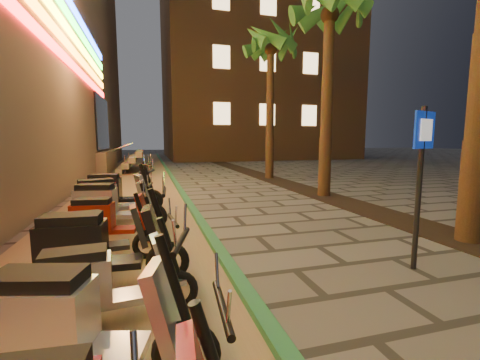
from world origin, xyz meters
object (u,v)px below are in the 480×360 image
object	(u,v)px
scooter_11	(116,191)
scooter_5	(102,282)
scooter_7	(97,235)
scooter_9	(110,204)
scooter_4	(76,323)
scooter_10	(110,198)
scooter_6	(97,247)
pedestrian_sign	(421,166)
scooter_8	(108,219)

from	to	relation	value
scooter_11	scooter_5	bearing A→B (deg)	-80.46
scooter_7	scooter_9	bearing A→B (deg)	84.81
scooter_4	scooter_7	xyz separation A→B (m)	(-0.22, 2.51, -0.05)
scooter_10	scooter_11	size ratio (longest dim) A/B	1.00
scooter_6	scooter_10	xyz separation A→B (m)	(-0.20, 3.40, 0.02)
scooter_4	pedestrian_sign	bearing A→B (deg)	30.14
scooter_6	scooter_8	size ratio (longest dim) A/B	1.13
scooter_4	scooter_9	bearing A→B (deg)	108.03
scooter_10	scooter_5	bearing A→B (deg)	-102.26
pedestrian_sign	scooter_6	size ratio (longest dim) A/B	1.29
scooter_8	scooter_10	size ratio (longest dim) A/B	0.86
scooter_9	scooter_10	world-z (taller)	scooter_10
scooter_6	scooter_10	size ratio (longest dim) A/B	0.97
scooter_5	scooter_6	bearing A→B (deg)	95.65
pedestrian_sign	scooter_5	world-z (taller)	pedestrian_sign
scooter_5	scooter_11	distance (m)	5.36
scooter_11	scooter_8	bearing A→B (deg)	-82.04
pedestrian_sign	scooter_4	bearing A→B (deg)	176.35
scooter_6	scooter_7	size ratio (longest dim) A/B	1.18
scooter_7	scooter_9	world-z (taller)	scooter_9
scooter_7	pedestrian_sign	bearing A→B (deg)	-23.00
scooter_6	scooter_11	world-z (taller)	scooter_11
pedestrian_sign	scooter_6	distance (m)	4.42
scooter_11	scooter_4	bearing A→B (deg)	-81.62
scooter_4	scooter_7	world-z (taller)	scooter_4
scooter_4	scooter_10	size ratio (longest dim) A/B	0.91
scooter_8	scooter_9	distance (m)	0.99
scooter_10	scooter_11	world-z (taller)	scooter_10
pedestrian_sign	scooter_11	distance (m)	6.77
scooter_9	scooter_11	xyz separation A→B (m)	(-0.04, 1.76, 0.01)
scooter_4	scooter_10	distance (m)	5.11
scooter_7	scooter_11	bearing A→B (deg)	85.20
scooter_11	scooter_10	bearing A→B (deg)	-85.76
pedestrian_sign	scooter_7	bearing A→B (deg)	143.82
scooter_4	scooter_5	bearing A→B (deg)	99.69
pedestrian_sign	scooter_8	xyz separation A→B (m)	(-4.35, 2.28, -1.01)
scooter_6	scooter_7	bearing A→B (deg)	102.28
scooter_5	scooter_6	xyz separation A→B (m)	(-0.17, 0.90, 0.08)
scooter_4	scooter_5	xyz separation A→B (m)	(0.08, 0.80, -0.05)
scooter_7	scooter_8	world-z (taller)	scooter_8
scooter_7	scooter_8	xyz separation A→B (m)	(0.05, 0.90, 0.02)
pedestrian_sign	scooter_11	bearing A→B (deg)	112.83
scooter_5	scooter_11	world-z (taller)	scooter_11
scooter_7	scooter_6	bearing A→B (deg)	-87.24
scooter_5	scooter_10	world-z (taller)	scooter_10
scooter_8	scooter_10	world-z (taller)	scooter_10
scooter_4	scooter_9	size ratio (longest dim) A/B	0.93
scooter_8	scooter_9	xyz separation A→B (m)	(-0.06, 0.98, 0.07)
scooter_4	scooter_9	distance (m)	4.40
scooter_6	scooter_10	distance (m)	3.40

